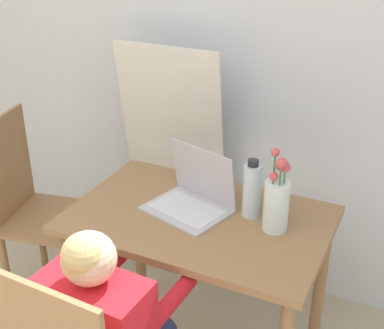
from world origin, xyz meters
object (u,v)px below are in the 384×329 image
object	(u,v)px
flower_vase	(277,201)
water_bottle	(252,190)
chair_spare	(35,210)
laptop	(193,195)
person_seated	(108,325)

from	to	relation	value
flower_vase	water_bottle	world-z (taller)	flower_vase
chair_spare	laptop	size ratio (longest dim) A/B	2.68
person_seated	flower_vase	world-z (taller)	flower_vase
chair_spare	person_seated	xyz separation A→B (m)	(0.84, -0.62, 0.14)
chair_spare	flower_vase	distance (m)	1.24
person_seated	flower_vase	bearing A→B (deg)	-117.71
laptop	flower_vase	size ratio (longest dim) A/B	1.12
flower_vase	person_seated	bearing A→B (deg)	-120.44
person_seated	water_bottle	distance (m)	0.72
laptop	chair_spare	bearing A→B (deg)	-165.85
person_seated	laptop	xyz separation A→B (m)	(0.01, 0.60, 0.16)
chair_spare	water_bottle	xyz separation A→B (m)	(1.08, 0.02, 0.36)
chair_spare	person_seated	bearing A→B (deg)	-138.56
chair_spare	person_seated	world-z (taller)	person_seated
water_bottle	person_seated	bearing A→B (deg)	-109.98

